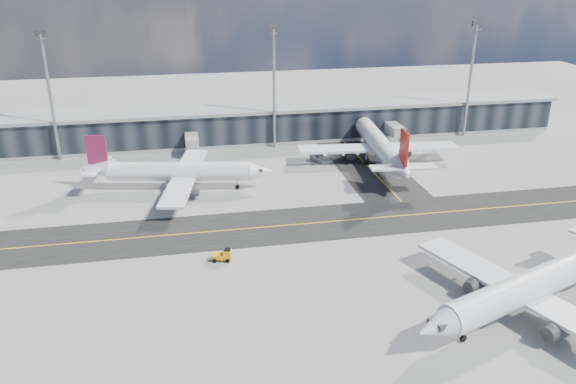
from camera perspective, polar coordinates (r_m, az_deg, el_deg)
name	(u,v)px	position (r m, az deg, el deg)	size (l,w,h in m)	color
ground	(323,233)	(94.61, 3.53, -4.16)	(300.00, 300.00, 0.00)	gray
taxiway_lanes	(329,206)	(104.92, 4.16, -1.40)	(180.00, 63.00, 0.03)	black
terminal_concourse	(270,123)	(143.65, -1.83, 6.98)	(152.00, 19.80, 8.80)	black
floodlight_masts	(274,84)	(134.31, -1.43, 10.95)	(102.50, 0.70, 28.90)	gray
airliner_af	(177,172)	(113.24, -11.19, 2.05)	(37.55, 32.19, 11.16)	white
airliner_redtail	(380,146)	(127.06, 9.35, 4.66)	(36.42, 42.65, 12.62)	white
airliner_near	(535,284)	(79.39, 23.79, -8.59)	(38.51, 33.29, 11.79)	silver
baggage_tug	(223,255)	(86.22, -6.58, -6.37)	(3.27, 2.14, 1.90)	#FD9E0D
service_van	(321,158)	(128.25, 3.37, 3.51)	(2.74, 5.94, 1.65)	white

